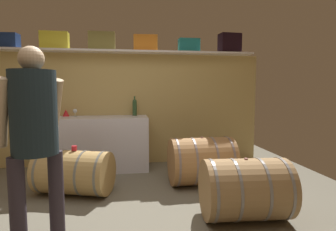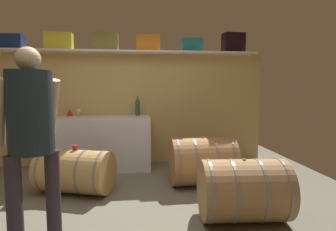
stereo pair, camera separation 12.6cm
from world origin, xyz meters
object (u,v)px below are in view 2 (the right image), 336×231
at_px(wine_glass, 79,111).
at_px(toolcase_yellow, 59,42).
at_px(toolcase_teal, 192,45).
at_px(wine_barrel_flank, 203,161).
at_px(toolcase_black, 233,43).
at_px(winemaker_pouring, 31,127).
at_px(work_cabinet, 104,143).
at_px(tasting_cup, 75,147).
at_px(wine_barrel_near, 75,171).
at_px(wine_barrel_far, 243,190).
at_px(toolcase_olive, 105,42).
at_px(toolcase_orange, 149,44).
at_px(wine_bottle_green, 138,107).
at_px(red_funnel, 70,113).
at_px(toolcase_navy, 10,42).

bearing_deg(wine_glass, toolcase_yellow, 167.88).
height_order(toolcase_teal, wine_barrel_flank, toolcase_teal).
bearing_deg(toolcase_black, winemaker_pouring, -140.13).
distance_m(work_cabinet, tasting_cup, 1.08).
bearing_deg(wine_glass, wine_barrel_near, -81.36).
bearing_deg(wine_barrel_far, wine_barrel_near, 156.36).
bearing_deg(toolcase_olive, toolcase_yellow, 179.12).
distance_m(toolcase_olive, toolcase_black, 2.22).
xyz_separation_m(toolcase_orange, wine_barrel_far, (0.85, -2.22, -1.79)).
bearing_deg(toolcase_teal, toolcase_black, 0.38).
relative_size(toolcase_olive, wine_bottle_green, 1.28).
bearing_deg(red_funnel, wine_glass, -22.00).
xyz_separation_m(toolcase_teal, work_cabinet, (-1.51, -0.22, -1.65)).
height_order(toolcase_teal, wine_barrel_near, toolcase_teal).
distance_m(toolcase_olive, winemaker_pouring, 2.74).
distance_m(work_cabinet, wine_barrel_flank, 1.72).
distance_m(toolcase_yellow, wine_barrel_far, 3.69).
distance_m(toolcase_olive, wine_barrel_near, 2.24).
distance_m(toolcase_navy, wine_bottle_green, 2.31).
bearing_deg(work_cabinet, wine_glass, 160.35).
bearing_deg(toolcase_yellow, red_funnel, -1.90).
relative_size(toolcase_yellow, red_funnel, 3.82).
bearing_deg(toolcase_navy, work_cabinet, -4.72).
height_order(wine_glass, tasting_cup, wine_glass).
xyz_separation_m(wine_glass, red_funnel, (-0.16, 0.06, -0.03)).
distance_m(toolcase_yellow, wine_barrel_flank, 3.03).
xyz_separation_m(toolcase_navy, toolcase_black, (3.75, 0.00, 0.05)).
bearing_deg(work_cabinet, winemaker_pouring, -97.62).
distance_m(toolcase_navy, wine_barrel_near, 2.53).
bearing_deg(work_cabinet, tasting_cup, -102.74).
bearing_deg(wine_barrel_near, toolcase_teal, 53.26).
relative_size(toolcase_orange, wine_bottle_green, 1.20).
bearing_deg(winemaker_pouring, work_cabinet, 48.79).
distance_m(toolcase_navy, toolcase_orange, 2.25).
relative_size(toolcase_olive, red_funnel, 3.76).
distance_m(toolcase_orange, work_cabinet, 1.84).
distance_m(wine_bottle_green, wine_barrel_far, 2.52).
xyz_separation_m(toolcase_teal, toolcase_black, (0.74, 0.00, 0.05)).
distance_m(toolcase_yellow, red_funnel, 1.19).
bearing_deg(toolcase_navy, toolcase_orange, 3.54).
height_order(toolcase_teal, work_cabinet, toolcase_teal).
distance_m(wine_glass, wine_barrel_far, 3.04).
bearing_deg(toolcase_black, tasting_cup, -157.50).
distance_m(work_cabinet, red_funnel, 0.80).
xyz_separation_m(wine_barrel_far, winemaker_pouring, (-1.91, -0.27, 0.70)).
distance_m(toolcase_olive, toolcase_orange, 0.72).
bearing_deg(toolcase_navy, toolcase_black, 3.54).
xyz_separation_m(toolcase_teal, winemaker_pouring, (-1.82, -2.49, -1.07)).
xyz_separation_m(toolcase_yellow, tasting_cup, (0.49, -1.26, -1.52)).
bearing_deg(toolcase_olive, red_funnel, 179.00).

